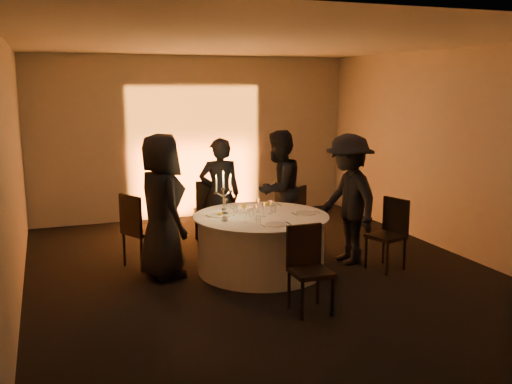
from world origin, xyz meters
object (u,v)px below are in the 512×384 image
object	(u,v)px
chair_back_right	(293,212)
guest_back_left	(220,194)
guest_right	(348,199)
chair_front	(308,263)
guest_left	(161,206)
chair_back_left	(210,208)
chair_right	(390,230)
banquet_table	(261,243)
candelabra	(224,199)
chair_left	(138,226)
guest_back_right	(278,189)
coffee_cup	(225,218)

from	to	relation	value
chair_back_right	guest_back_left	size ratio (longest dim) A/B	0.54
guest_back_left	guest_right	bearing A→B (deg)	150.25
chair_front	guest_right	world-z (taller)	guest_right
guest_left	guest_right	xyz separation A→B (m)	(2.56, -0.31, -0.03)
chair_front	chair_back_left	bearing A→B (deg)	95.67
chair_right	guest_right	size ratio (longest dim) A/B	0.53
banquet_table	candelabra	distance (m)	0.78
chair_left	guest_back_right	size ratio (longest dim) A/B	0.57
coffee_cup	guest_back_left	bearing A→B (deg)	75.89
candelabra	chair_front	bearing A→B (deg)	-74.55
coffee_cup	candelabra	xyz separation A→B (m)	(0.09, 0.33, 0.18)
guest_right	coffee_cup	world-z (taller)	guest_right
guest_back_right	candelabra	world-z (taller)	guest_back_right
chair_back_right	coffee_cup	distance (m)	1.92
chair_back_left	chair_right	bearing A→B (deg)	142.83
chair_front	guest_right	xyz separation A→B (m)	(1.27, 1.37, 0.37)
banquet_table	guest_right	bearing A→B (deg)	-2.13
guest_back_left	candelabra	distance (m)	1.00
banquet_table	chair_back_right	xyz separation A→B (m)	(0.95, 1.08, 0.13)
chair_back_right	coffee_cup	size ratio (longest dim) A/B	8.36
chair_left	guest_right	size ratio (longest dim) A/B	0.56
chair_back_left	chair_front	distance (m)	2.99
chair_right	chair_front	xyz separation A→B (m)	(-1.68, -0.94, -0.00)
banquet_table	candelabra	xyz separation A→B (m)	(-0.45, 0.23, 0.59)
banquet_table	guest_right	distance (m)	1.38
chair_back_left	guest_right	size ratio (longest dim) A/B	0.56
chair_back_left	guest_right	world-z (taller)	guest_right
guest_left	coffee_cup	world-z (taller)	guest_left
guest_right	coffee_cup	distance (m)	1.82
guest_back_left	coffee_cup	distance (m)	1.33
guest_left	guest_back_right	size ratio (longest dim) A/B	1.04
banquet_table	guest_back_right	bearing A→B (deg)	56.59
chair_front	coffee_cup	xyz separation A→B (m)	(-0.54, 1.32, 0.26)
guest_right	chair_left	bearing A→B (deg)	-107.86
chair_right	guest_back_left	distance (m)	2.55
guest_back_left	guest_back_right	size ratio (longest dim) A/B	0.94
banquet_table	chair_back_left	world-z (taller)	chair_back_left
chair_back_right	chair_right	xyz separation A→B (m)	(0.74, -1.57, 0.02)
chair_back_left	chair_front	world-z (taller)	chair_back_left
guest_back_right	guest_right	size ratio (longest dim) A/B	0.99
guest_right	candelabra	bearing A→B (deg)	-101.27
chair_left	chair_back_right	size ratio (longest dim) A/B	1.11
chair_right	chair_left	bearing A→B (deg)	-128.51
chair_left	chair_back_right	world-z (taller)	chair_left
banquet_table	chair_right	size ratio (longest dim) A/B	1.87
chair_back_left	chair_right	distance (m)	2.83
chair_right	guest_left	size ratio (longest dim) A/B	0.51
chair_right	guest_right	distance (m)	0.70
guest_back_left	banquet_table	bearing A→B (deg)	110.08
chair_back_left	guest_left	xyz separation A→B (m)	(-1.00, -1.29, 0.36)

